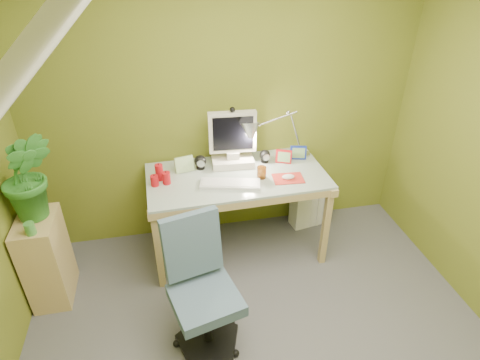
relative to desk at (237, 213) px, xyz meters
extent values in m
cube|color=olive|center=(-0.02, 0.37, 0.82)|extent=(3.20, 0.01, 2.40)
cube|color=white|center=(-1.02, -1.23, 1.47)|extent=(1.10, 3.20, 1.10)
cube|color=silver|center=(-0.08, -0.14, 0.39)|extent=(0.48, 0.25, 0.02)
cube|color=red|center=(0.38, -0.14, 0.38)|extent=(0.25, 0.18, 0.01)
ellipsoid|color=white|center=(0.38, -0.14, 0.40)|extent=(0.11, 0.07, 0.03)
cylinder|color=#995016|center=(0.18, -0.08, 0.43)|extent=(0.07, 0.07, 0.09)
cube|color=#B11217|center=(0.42, 0.12, 0.44)|extent=(0.13, 0.07, 0.11)
cube|color=navy|center=(0.56, 0.16, 0.44)|extent=(0.14, 0.05, 0.12)
cube|color=#ACD08F|center=(-0.40, 0.14, 0.44)|extent=(0.15, 0.05, 0.13)
cube|color=tan|center=(-1.47, -0.24, -0.02)|extent=(0.26, 0.40, 0.71)
imported|color=#2F7928|center=(-1.44, -0.19, 0.65)|extent=(0.38, 0.32, 0.64)
cylinder|color=#428A39|center=(-1.45, -0.39, 0.37)|extent=(0.08, 0.08, 0.09)
cube|color=white|center=(0.76, 0.23, -0.19)|extent=(0.40, 0.22, 0.38)
camera|label=1|loc=(-0.53, -2.68, 2.00)|focal=30.00mm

